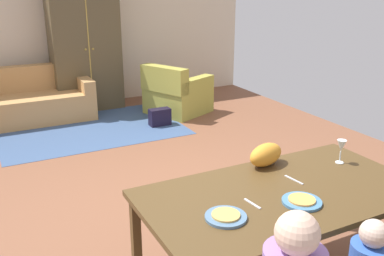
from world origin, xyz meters
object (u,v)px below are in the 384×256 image
dining_table (283,200)px  armchair (176,94)px  wine_glass (341,147)px  plate_near_man (226,217)px  cat (266,155)px  couch (27,102)px  armoire (85,47)px  plate_near_child (302,202)px  handbag (160,117)px

dining_table → armchair: bearing=74.3°
wine_glass → armchair: 4.12m
plate_near_man → cat: cat is taller
cat → armchair: bearing=58.9°
cat → armchair: (1.04, 3.82, -0.53)m
dining_table → cat: 0.46m
dining_table → cat: (0.15, 0.41, 0.15)m
couch → armoire: 1.30m
wine_glass → armchair: (0.51, 4.05, -0.57)m
plate_near_man → wine_glass: wine_glass is taller
plate_near_child → plate_near_man: bearing=173.4°
wine_glass → handbag: bearing=89.9°
dining_table → armoire: armoire is taller
wine_glass → cat: bearing=157.0°
armoire → plate_near_child: bearing=-89.8°
cat → armoire: size_ratio=0.15×
wine_glass → armchair: bearing=82.8°
plate_near_man → armchair: armchair is taller
plate_near_child → cat: 0.61m
plate_near_man → cat: 0.86m
plate_near_man → plate_near_child: 0.53m
wine_glass → couch: 5.07m
wine_glass → couch: (-1.73, 4.73, -0.59)m
couch → armchair: 2.34m
armoire → dining_table: bearing=-89.8°
armchair → handbag: 0.72m
dining_table → plate_near_man: plate_near_man is taller
cat → armchair: 4.00m
dining_table → handbag: (0.69, 3.75, -0.56)m
handbag → wine_glass: bearing=-90.1°
plate_near_man → plate_near_child: (0.52, -0.06, 0.00)m
wine_glass → couch: bearing=110.1°
dining_table → plate_near_child: (0.00, -0.18, 0.07)m
plate_near_man → wine_glass: bearing=14.0°
armchair → plate_near_child: bearing=-105.1°
dining_table → plate_near_man: size_ratio=7.60×
plate_near_man → wine_glass: 1.25m
wine_glass → armoire: armoire is taller
wine_glass → handbag: size_ratio=0.58×
cat → armchair: size_ratio=0.28×
armchair → armoire: armoire is taller
dining_table → armoire: (-0.02, 5.19, 0.36)m
dining_table → handbag: bearing=79.6°
wine_glass → plate_near_man: bearing=-166.0°
dining_table → wine_glass: size_ratio=10.21×
plate_near_child → cat: (0.15, 0.59, 0.08)m
cat → handbag: (0.54, 3.34, -0.71)m
dining_table → wine_glass: wine_glass is taller
wine_glass → armoire: size_ratio=0.09×
armchair → cat: bearing=-105.3°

